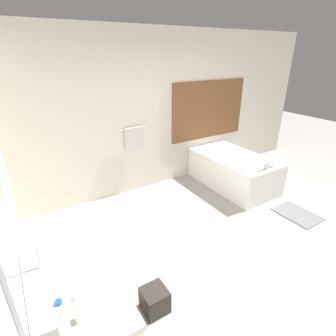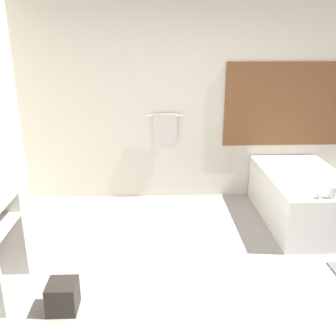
% 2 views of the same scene
% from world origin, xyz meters
% --- Properties ---
extents(ground_plane, '(16.00, 16.00, 0.00)m').
position_xyz_m(ground_plane, '(0.00, 0.00, 0.00)').
color(ground_plane, '#A8A39E').
rests_on(ground_plane, ground).
extents(wall_back_with_blinds, '(7.40, 0.13, 2.70)m').
position_xyz_m(wall_back_with_blinds, '(0.05, 2.23, 1.35)').
color(wall_back_with_blinds, silver).
rests_on(wall_back_with_blinds, ground_plane).
extents(bathtub, '(0.91, 1.59, 0.71)m').
position_xyz_m(bathtub, '(1.33, 1.40, 0.32)').
color(bathtub, white).
rests_on(bathtub, ground_plane).
extents(waste_bin, '(0.24, 0.24, 0.25)m').
position_xyz_m(waste_bin, '(-1.20, -0.14, 0.13)').
color(waste_bin, '#2D2823').
rests_on(waste_bin, ground_plane).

